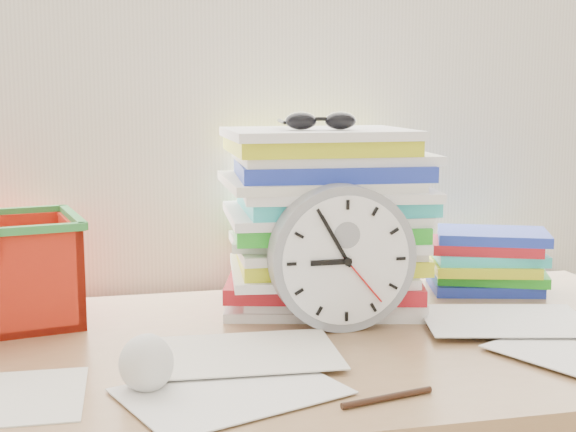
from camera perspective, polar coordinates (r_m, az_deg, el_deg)
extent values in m
cube|color=white|center=(1.60, -3.01, 14.62)|extent=(2.40, 0.01, 2.50)
cube|color=#946D45|center=(1.28, 0.20, -9.54)|extent=(1.40, 0.70, 0.03)
cylinder|color=gray|center=(1.32, 3.86, -2.98)|extent=(0.24, 0.05, 0.24)
sphere|color=white|center=(1.09, -10.08, -10.20)|extent=(0.08, 0.08, 0.08)
cylinder|color=black|center=(1.06, 7.07, -12.69)|extent=(0.13, 0.04, 0.01)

